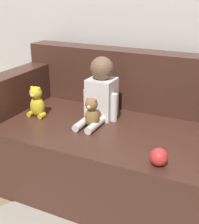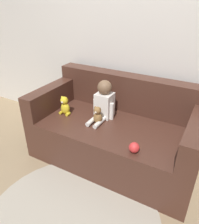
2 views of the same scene
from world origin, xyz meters
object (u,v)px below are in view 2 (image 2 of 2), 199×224
(teddy_bear_brown, at_px, (98,115))
(person_baby, at_px, (104,102))
(couch, at_px, (116,132))
(toy_ball, at_px, (134,148))
(plush_toy_side, at_px, (65,106))

(teddy_bear_brown, bearing_deg, person_baby, 95.81)
(couch, height_order, toy_ball, couch)
(person_baby, xyz_separation_m, teddy_bear_brown, (0.02, -0.16, -0.08))
(toy_ball, bearing_deg, person_baby, 141.10)
(couch, relative_size, teddy_bear_brown, 8.85)
(couch, relative_size, toy_ball, 18.79)
(couch, bearing_deg, teddy_bear_brown, -134.96)
(teddy_bear_brown, xyz_separation_m, toy_ball, (0.50, -0.25, -0.05))
(couch, relative_size, plush_toy_side, 8.15)
(person_baby, bearing_deg, couch, -6.01)
(plush_toy_side, bearing_deg, person_baby, 22.12)
(couch, height_order, plush_toy_side, couch)
(plush_toy_side, bearing_deg, couch, 14.49)
(couch, distance_m, person_baby, 0.36)
(person_baby, relative_size, toy_ball, 4.48)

